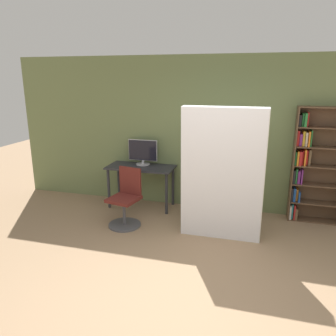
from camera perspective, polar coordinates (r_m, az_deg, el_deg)
name	(u,v)px	position (r m, az deg, el deg)	size (l,w,h in m)	color
ground_plane	(193,306)	(3.75, 4.38, -22.77)	(16.00, 16.00, 0.00)	#937556
wall_back	(226,135)	(5.80, 10.01, 5.62)	(8.00, 0.06, 2.70)	#6B7A4C
desk	(141,173)	(5.98, -4.74, -0.79)	(1.21, 0.57, 0.77)	#2D2D33
monitor	(143,152)	(6.02, -4.42, 2.80)	(0.55, 0.25, 0.46)	#B7B7BC
office_chair	(126,203)	(5.33, -7.35, -6.00)	(0.52, 0.52, 0.93)	#4C4C51
bookshelf	(313,165)	(5.80, 23.99, 0.53)	(0.84, 0.28, 1.89)	brown
mattress_near	(223,175)	(4.74, 9.48, -1.25)	(1.17, 0.25, 1.95)	silver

